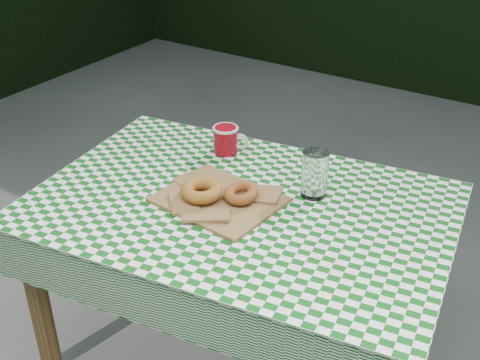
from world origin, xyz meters
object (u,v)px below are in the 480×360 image
object	(u,v)px
table	(240,310)
paper_bag	(219,199)
drinking_glass	(315,174)
coffee_mug	(226,140)

from	to	relation	value
table	paper_bag	size ratio (longest dim) A/B	3.53
table	drinking_glass	world-z (taller)	drinking_glass
table	coffee_mug	size ratio (longest dim) A/B	7.29
table	drinking_glass	distance (m)	0.49
paper_bag	drinking_glass	xyz separation A→B (m)	(0.20, 0.17, 0.06)
table	coffee_mug	bearing A→B (deg)	123.63
paper_bag	coffee_mug	distance (m)	0.29
drinking_glass	paper_bag	bearing A→B (deg)	-139.47
paper_bag	coffee_mug	size ratio (longest dim) A/B	2.07
coffee_mug	drinking_glass	distance (m)	0.36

